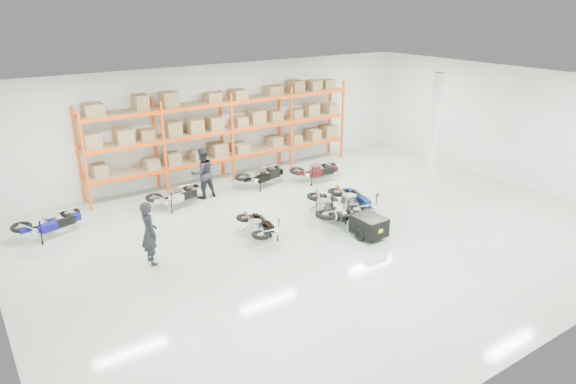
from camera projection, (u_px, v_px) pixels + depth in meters
room at (328, 164)px, 15.29m from camera, size 18.00×18.00×18.00m
pallet_rack at (227, 123)px, 20.29m from camera, size 11.28×0.98×3.62m
structural_column at (433, 136)px, 18.42m from camera, size 0.25×0.25×4.50m
moto_blue_centre at (354, 197)px, 17.25m from camera, size 1.55×2.23×1.31m
moto_silver_left at (328, 202)px, 16.88m from camera, size 1.71×2.14×1.24m
moto_black_far_left at (259, 222)px, 15.56m from camera, size 1.09×1.76×1.06m
moto_touring_right at (336, 206)px, 16.77m from camera, size 1.02×1.73×1.06m
trailer at (369, 226)px, 15.57m from camera, size 0.87×1.64×0.69m
moto_back_a at (49, 219)px, 15.70m from camera, size 1.99×1.32×1.18m
moto_back_b at (176, 192)px, 17.94m from camera, size 1.90×1.15×1.16m
moto_back_c at (262, 172)px, 19.94m from camera, size 1.98×1.23×1.20m
moto_back_d at (316, 167)px, 20.50m from camera, size 1.89×1.06×1.18m
person_left at (149, 233)px, 13.90m from camera, size 0.45×0.67×1.82m
person_back at (203, 173)px, 18.61m from camera, size 0.95×0.75×1.88m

